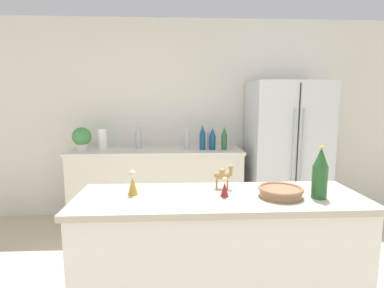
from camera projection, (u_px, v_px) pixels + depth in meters
wall_back at (190, 120)px, 3.95m from camera, size 8.00×0.06×2.55m
back_counter at (157, 186)px, 3.72m from camera, size 2.07×0.63×0.94m
refrigerator at (286, 154)px, 3.67m from camera, size 0.89×0.72×1.75m
bar_counter at (219, 275)px, 1.79m from camera, size 1.65×0.54×0.99m
potted_plant at (82, 138)px, 3.54m from camera, size 0.22×0.22×0.27m
paper_towel_roll at (103, 139)px, 3.58m from camera, size 0.10×0.10×0.25m
back_bottle_0 at (212, 139)px, 3.59m from camera, size 0.07×0.07×0.27m
back_bottle_1 at (203, 138)px, 3.59m from camera, size 0.07×0.07×0.31m
back_bottle_2 at (138, 136)px, 3.67m from camera, size 0.07×0.07×0.32m
back_bottle_3 at (224, 138)px, 3.59m from camera, size 0.07×0.07×0.28m
back_bottle_4 at (210, 136)px, 3.69m from camera, size 0.08×0.08×0.32m
back_bottle_5 at (187, 137)px, 3.61m from camera, size 0.06×0.06×0.32m
wine_bottle at (320, 174)px, 1.65m from camera, size 0.08×0.08×0.29m
fruit_bowl at (281, 191)px, 1.69m from camera, size 0.25×0.25×0.06m
camel_figurine at (223, 175)px, 1.84m from camera, size 0.12×0.07×0.15m
wise_man_figurine_blue at (133, 184)px, 1.72m from camera, size 0.06×0.06×0.14m
wise_man_figurine_crimson at (225, 188)px, 1.69m from camera, size 0.05×0.05×0.11m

